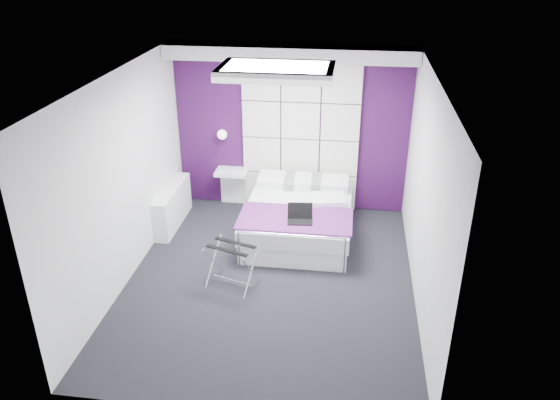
{
  "coord_description": "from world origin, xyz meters",
  "views": [
    {
      "loc": [
        0.91,
        -5.77,
        3.97
      ],
      "look_at": [
        0.08,
        0.35,
        0.98
      ],
      "focal_mm": 35.0,
      "sensor_mm": 36.0,
      "label": 1
    }
  ],
  "objects_px": {
    "radiator": "(173,206)",
    "bed": "(299,218)",
    "luggage_rack": "(232,265)",
    "wall_lamp": "(223,134)",
    "nightstand": "(232,172)",
    "laptop": "(300,217)"
  },
  "relations": [
    {
      "from": "radiator",
      "to": "bed",
      "type": "xyz_separation_m",
      "value": [
        1.92,
        -0.09,
        -0.02
      ]
    },
    {
      "from": "bed",
      "to": "luggage_rack",
      "type": "distance_m",
      "value": 1.53
    },
    {
      "from": "wall_lamp",
      "to": "radiator",
      "type": "bearing_deg",
      "value": -130.1
    },
    {
      "from": "nightstand",
      "to": "wall_lamp",
      "type": "bearing_deg",
      "value": 162.5
    },
    {
      "from": "wall_lamp",
      "to": "luggage_rack",
      "type": "distance_m",
      "value": 2.48
    },
    {
      "from": "nightstand",
      "to": "bed",
      "type": "bearing_deg",
      "value": -35.11
    },
    {
      "from": "radiator",
      "to": "laptop",
      "type": "relative_size",
      "value": 3.61
    },
    {
      "from": "radiator",
      "to": "luggage_rack",
      "type": "height_order",
      "value": "radiator"
    },
    {
      "from": "radiator",
      "to": "nightstand",
      "type": "height_order",
      "value": "nightstand"
    },
    {
      "from": "radiator",
      "to": "bed",
      "type": "bearing_deg",
      "value": -2.78
    },
    {
      "from": "wall_lamp",
      "to": "radiator",
      "type": "distance_m",
      "value": 1.35
    },
    {
      "from": "wall_lamp",
      "to": "bed",
      "type": "height_order",
      "value": "wall_lamp"
    },
    {
      "from": "wall_lamp",
      "to": "laptop",
      "type": "xyz_separation_m",
      "value": [
        1.36,
        -1.37,
        -0.64
      ]
    },
    {
      "from": "nightstand",
      "to": "luggage_rack",
      "type": "distance_m",
      "value": 2.25
    },
    {
      "from": "radiator",
      "to": "nightstand",
      "type": "relative_size",
      "value": 2.41
    },
    {
      "from": "nightstand",
      "to": "laptop",
      "type": "xyz_separation_m",
      "value": [
        1.23,
        -1.33,
        -0.03
      ]
    },
    {
      "from": "wall_lamp",
      "to": "luggage_rack",
      "type": "bearing_deg",
      "value": -74.98
    },
    {
      "from": "bed",
      "to": "nightstand",
      "type": "bearing_deg",
      "value": 144.89
    },
    {
      "from": "bed",
      "to": "nightstand",
      "type": "height_order",
      "value": "bed"
    },
    {
      "from": "luggage_rack",
      "to": "bed",
      "type": "bearing_deg",
      "value": 81.04
    },
    {
      "from": "bed",
      "to": "wall_lamp",
      "type": "bearing_deg",
      "value": 146.38
    },
    {
      "from": "laptop",
      "to": "bed",
      "type": "bearing_deg",
      "value": 92.19
    }
  ]
}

